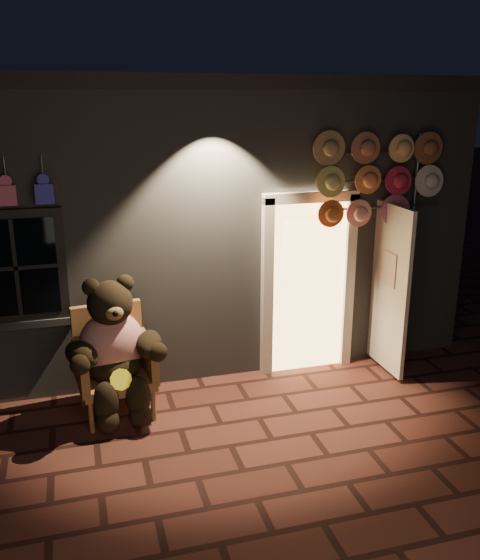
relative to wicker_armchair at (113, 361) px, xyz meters
name	(u,v)px	position (x,y,z in m)	size (l,w,h in m)	color
ground	(231,446)	(1.01, -1.04, -0.56)	(60.00, 60.00, 0.00)	#572A21
shop_building	(162,201)	(1.01, 2.95, 1.17)	(7.30, 5.95, 3.51)	slate
wicker_armchair	(113,361)	(0.00, 0.00, 0.00)	(0.85, 0.79, 1.13)	olive
teddy_bear	(114,349)	(0.01, -0.14, 0.20)	(1.08, 0.89, 1.49)	red
hat_rack	(378,181)	(3.11, 0.24, 1.74)	(1.65, 0.22, 2.85)	#59595E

